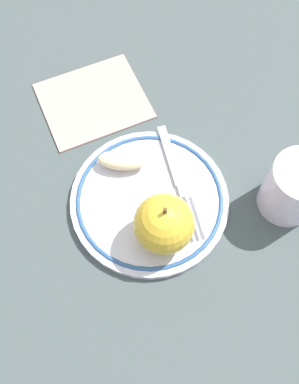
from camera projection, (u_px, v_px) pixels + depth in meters
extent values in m
plane|color=#434E4E|center=(153.00, 193.00, 0.61)|extent=(2.00, 2.00, 0.00)
cylinder|color=silver|center=(150.00, 201.00, 0.60)|extent=(0.22, 0.22, 0.01)
torus|color=#2F568E|center=(150.00, 199.00, 0.59)|extent=(0.21, 0.21, 0.01)
sphere|color=gold|center=(164.00, 224.00, 0.53)|extent=(0.08, 0.08, 0.08)
cylinder|color=brown|center=(165.00, 211.00, 0.49)|extent=(0.00, 0.00, 0.01)
ellipsoid|color=beige|center=(122.00, 160.00, 0.60)|extent=(0.07, 0.07, 0.02)
cube|color=silver|center=(170.00, 155.00, 0.62)|extent=(0.05, 0.10, 0.00)
cube|color=silver|center=(182.00, 191.00, 0.59)|extent=(0.01, 0.02, 0.00)
cube|color=silver|center=(182.00, 220.00, 0.58)|extent=(0.02, 0.06, 0.00)
cube|color=silver|center=(187.00, 218.00, 0.58)|extent=(0.02, 0.06, 0.00)
cube|color=silver|center=(193.00, 217.00, 0.58)|extent=(0.02, 0.06, 0.00)
cube|color=silver|center=(199.00, 216.00, 0.58)|extent=(0.02, 0.06, 0.00)
cylinder|color=white|center=(294.00, 188.00, 0.56)|extent=(0.08, 0.08, 0.09)
cube|color=tan|center=(93.00, 100.00, 0.67)|extent=(0.18, 0.16, 0.01)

